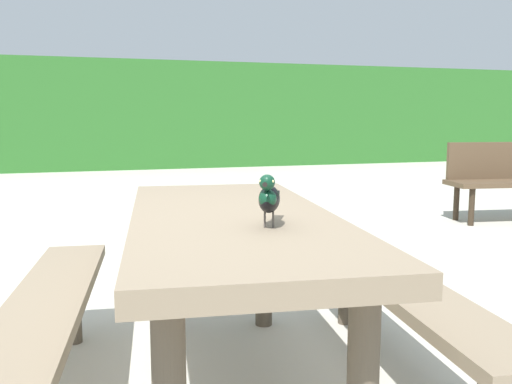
% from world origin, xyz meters
% --- Properties ---
extents(hedge_wall, '(28.00, 1.98, 2.31)m').
position_xyz_m(hedge_wall, '(0.00, 10.65, 1.16)').
color(hedge_wall, '#2D6B28').
rests_on(hedge_wall, ground).
extents(picnic_table_foreground, '(1.87, 1.89, 0.74)m').
position_xyz_m(picnic_table_foreground, '(0.19, -0.06, 0.56)').
color(picnic_table_foreground, '#84725B').
rests_on(picnic_table_foreground, ground).
extents(bird_grackle, '(0.15, 0.27, 0.18)m').
position_xyz_m(bird_grackle, '(0.24, -0.37, 0.84)').
color(bird_grackle, black).
rests_on(bird_grackle, picnic_table_foreground).
extents(park_bench_side, '(1.45, 0.65, 0.84)m').
position_xyz_m(park_bench_side, '(4.01, 2.69, 0.49)').
color(park_bench_side, brown).
rests_on(park_bench_side, ground).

